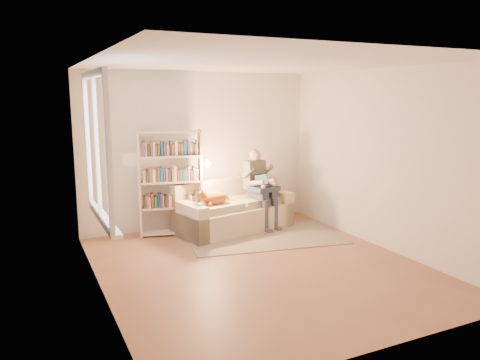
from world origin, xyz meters
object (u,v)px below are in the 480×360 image
sofa (232,212)px  laptop (260,183)px  person (259,184)px  cat (213,198)px  bookshelf (171,178)px

sofa → laptop: laptop is taller
person → laptop: size_ratio=4.09×
cat → bookshelf: bookshelf is taller
sofa → bookshelf: (-1.00, 0.16, 0.63)m
cat → bookshelf: (-0.57, 0.38, 0.30)m
cat → person: bearing=-1.5°
person → laptop: bearing=-118.1°
bookshelf → sofa: bearing=3.0°
cat → sofa: bearing=14.8°
laptop → cat: bearing=171.6°
sofa → cat: bearing=-165.2°
laptop → bookshelf: (-1.44, 0.32, 0.15)m
sofa → cat: 0.59m
cat → laptop: size_ratio=2.00×
person → bookshelf: bookshelf is taller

